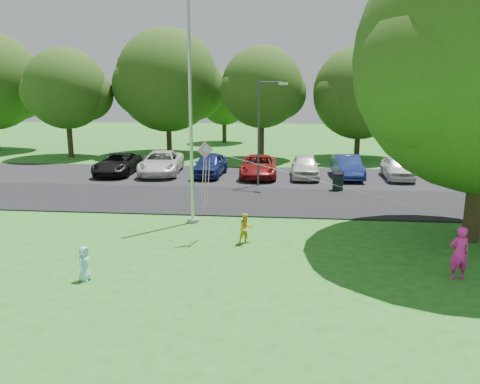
# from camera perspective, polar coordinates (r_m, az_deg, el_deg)

# --- Properties ---
(ground) EXTENTS (120.00, 120.00, 0.00)m
(ground) POSITION_cam_1_polar(r_m,az_deg,el_deg) (14.99, 3.79, -9.47)
(ground) COLOR #226F1D
(ground) RESTS_ON ground
(park_road) EXTENTS (60.00, 6.00, 0.06)m
(park_road) POSITION_cam_1_polar(r_m,az_deg,el_deg) (23.57, 4.56, -1.13)
(park_road) COLOR black
(park_road) RESTS_ON ground
(parking_strip) EXTENTS (42.00, 7.00, 0.06)m
(parking_strip) POSITION_cam_1_polar(r_m,az_deg,el_deg) (29.92, 4.83, 1.84)
(parking_strip) COLOR black
(parking_strip) RESTS_ON ground
(flagpole) EXTENTS (0.50, 0.50, 10.00)m
(flagpole) POSITION_cam_1_polar(r_m,az_deg,el_deg) (19.34, -6.02, 8.23)
(flagpole) COLOR #B7BABF
(flagpole) RESTS_ON ground
(street_lamp) EXTENTS (1.65, 0.67, 6.04)m
(street_lamp) POSITION_cam_1_polar(r_m,az_deg,el_deg) (26.57, 2.77, 8.33)
(street_lamp) COLOR #3F3F44
(street_lamp) RESTS_ON ground
(trash_can) EXTENTS (0.63, 0.63, 1.00)m
(trash_can) POSITION_cam_1_polar(r_m,az_deg,el_deg) (26.37, 11.85, 1.17)
(trash_can) COLOR black
(trash_can) RESTS_ON ground
(tree_row) EXTENTS (64.35, 11.94, 10.88)m
(tree_row) POSITION_cam_1_polar(r_m,az_deg,el_deg) (38.13, 7.68, 12.69)
(tree_row) COLOR #332316
(tree_row) RESTS_ON ground
(horizon_trees) EXTENTS (77.46, 7.20, 7.02)m
(horizon_trees) POSITION_cam_1_polar(r_m,az_deg,el_deg) (47.92, 10.28, 10.90)
(horizon_trees) COLOR #332316
(horizon_trees) RESTS_ON ground
(parked_cars) EXTENTS (23.16, 5.57, 1.48)m
(parked_cars) POSITION_cam_1_polar(r_m,az_deg,el_deg) (29.85, 1.52, 3.28)
(parked_cars) COLOR black
(parked_cars) RESTS_ON ground
(woman) EXTENTS (0.65, 0.47, 1.65)m
(woman) POSITION_cam_1_polar(r_m,az_deg,el_deg) (15.46, 25.15, -6.76)
(woman) COLOR #FF21AC
(woman) RESTS_ON ground
(child_yellow) EXTENTS (0.71, 0.67, 1.15)m
(child_yellow) POSITION_cam_1_polar(r_m,az_deg,el_deg) (17.19, 0.72, -4.46)
(child_yellow) COLOR yellow
(child_yellow) RESTS_ON ground
(child_blue) EXTENTS (0.43, 0.57, 1.06)m
(child_blue) POSITION_cam_1_polar(r_m,az_deg,el_deg) (14.78, -18.44, -8.26)
(child_blue) COLOR #9ADBED
(child_blue) RESTS_ON ground
(kite) EXTENTS (8.39, 3.13, 2.65)m
(kite) POSITION_cam_1_polar(r_m,az_deg,el_deg) (16.94, -3.49, 3.52)
(kite) COLOR pink
(kite) RESTS_ON ground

